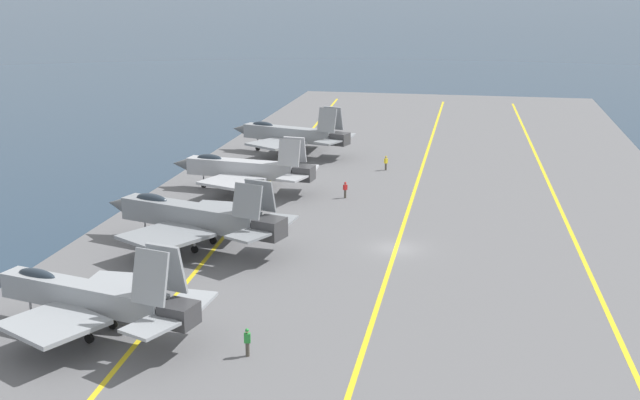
# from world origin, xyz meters

# --- Properties ---
(ground_plane) EXTENTS (2000.00, 2000.00, 0.00)m
(ground_plane) POSITION_xyz_m (0.00, 0.00, 0.00)
(ground_plane) COLOR #23384C
(carrier_deck) EXTENTS (186.51, 54.33, 0.40)m
(carrier_deck) POSITION_xyz_m (0.00, 0.00, 0.20)
(carrier_deck) COLOR slate
(carrier_deck) RESTS_ON ground
(deck_stripe_foul_line) EXTENTS (167.78, 5.62, 0.01)m
(deck_stripe_foul_line) POSITION_xyz_m (0.00, -14.94, 0.40)
(deck_stripe_foul_line) COLOR yellow
(deck_stripe_foul_line) RESTS_ON carrier_deck
(deck_stripe_centerline) EXTENTS (167.86, 0.36, 0.01)m
(deck_stripe_centerline) POSITION_xyz_m (0.00, 0.00, 0.40)
(deck_stripe_centerline) COLOR yellow
(deck_stripe_centerline) RESTS_ON carrier_deck
(deck_stripe_edge_line) EXTENTS (167.62, 9.66, 0.01)m
(deck_stripe_edge_line) POSITION_xyz_m (0.00, 14.94, 0.40)
(deck_stripe_edge_line) COLOR yellow
(deck_stripe_edge_line) RESTS_ON carrier_deck
(parked_jet_nearest) EXTENTS (11.85, 16.23, 6.50)m
(parked_jet_nearest) POSITION_xyz_m (-20.28, 17.12, 2.92)
(parked_jet_nearest) COLOR #93999E
(parked_jet_nearest) RESTS_ON carrier_deck
(parked_jet_second) EXTENTS (14.22, 17.55, 6.28)m
(parked_jet_second) POSITION_xyz_m (-2.84, 16.57, 3.03)
(parked_jet_second) COLOR gray
(parked_jet_second) RESTS_ON carrier_deck
(parked_jet_third) EXTENTS (12.76, 16.00, 6.02)m
(parked_jet_third) POSITION_xyz_m (15.45, 17.56, 2.82)
(parked_jet_third) COLOR #A8AAAF
(parked_jet_third) RESTS_ON carrier_deck
(parked_jet_fourth) EXTENTS (13.86, 16.68, 6.44)m
(parked_jet_fourth) POSITION_xyz_m (34.31, 16.93, 3.00)
(parked_jet_fourth) COLOR gray
(parked_jet_fourth) RESTS_ON carrier_deck
(crew_yellow_vest) EXTENTS (0.46, 0.44, 1.70)m
(crew_yellow_vest) POSITION_xyz_m (27.90, 4.07, 1.33)
(crew_yellow_vest) COLOR #4C473D
(crew_yellow_vest) RESTS_ON carrier_deck
(crew_green_vest) EXTENTS (0.33, 0.43, 1.77)m
(crew_green_vest) POSITION_xyz_m (-21.39, 6.60, 1.37)
(crew_green_vest) COLOR #4C473D
(crew_green_vest) RESTS_ON carrier_deck
(crew_red_vest) EXTENTS (0.45, 0.45, 1.69)m
(crew_red_vest) POSITION_xyz_m (14.81, 6.72, 1.33)
(crew_red_vest) COLOR #4C473D
(crew_red_vest) RESTS_ON carrier_deck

